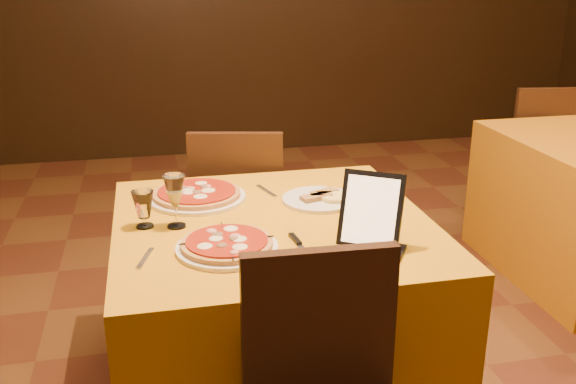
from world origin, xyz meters
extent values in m
cube|color=#5E2D19|center=(0.00, 0.00, -0.01)|extent=(6.00, 7.00, 0.01)
cube|color=#CC8A0D|center=(-0.55, -0.02, 0.38)|extent=(1.10, 1.10, 0.75)
cylinder|color=white|center=(-0.74, -0.23, 0.76)|extent=(0.32, 0.32, 0.01)
cylinder|color=#AD4C23|center=(-0.74, -0.23, 0.77)|extent=(0.29, 0.29, 0.02)
cylinder|color=white|center=(-0.79, 0.26, 0.76)|extent=(0.37, 0.37, 0.01)
cylinder|color=#AD4C23|center=(-0.79, 0.26, 0.77)|extent=(0.33, 0.33, 0.02)
cylinder|color=white|center=(-0.34, 0.13, 0.76)|extent=(0.28, 0.28, 0.01)
cylinder|color=olive|center=(-0.34, 0.13, 0.77)|extent=(0.17, 0.17, 0.02)
cube|color=black|center=(-0.29, -0.29, 0.87)|extent=(0.22, 0.19, 0.24)
cube|color=#A9A9AF|center=(-0.50, -0.30, 0.75)|extent=(0.04, 0.23, 0.01)
cube|color=silver|center=(-0.99, -0.25, 0.75)|extent=(0.06, 0.15, 0.01)
cube|color=#A8A7AE|center=(-0.52, 0.28, 0.75)|extent=(0.06, 0.15, 0.01)
camera|label=1|loc=(-0.95, -2.07, 1.60)|focal=40.00mm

